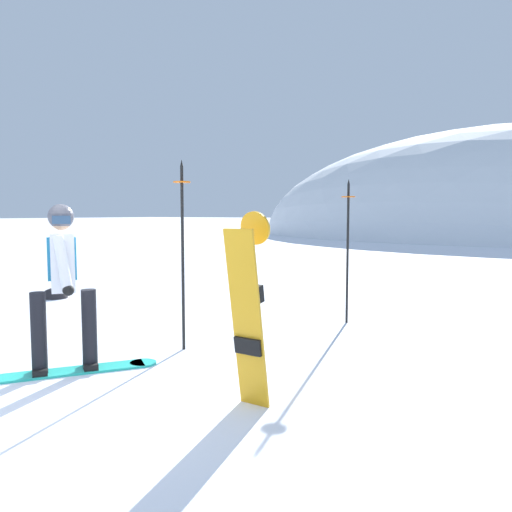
{
  "coord_description": "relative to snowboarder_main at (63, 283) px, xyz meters",
  "views": [
    {
      "loc": [
        3.85,
        -2.4,
        1.62
      ],
      "look_at": [
        -0.22,
        3.7,
        1.0
      ],
      "focal_mm": 35.48,
      "sensor_mm": 36.0,
      "label": 1
    }
  ],
  "objects": [
    {
      "name": "rock_mid",
      "position": [
        -4.13,
        2.71,
        -0.92
      ],
      "size": [
        0.54,
        0.46,
        0.38
      ],
      "color": "#282628",
      "rests_on": "ground"
    },
    {
      "name": "ground_plane",
      "position": [
        0.57,
        -0.72,
        -0.92
      ],
      "size": [
        300.0,
        300.0,
        0.0
      ],
      "primitive_type": "plane",
      "color": "white"
    },
    {
      "name": "spare_snowboard",
      "position": [
        2.1,
        0.25,
        -0.09
      ],
      "size": [
        0.28,
        0.29,
        1.64
      ],
      "color": "orange",
      "rests_on": "ground"
    },
    {
      "name": "piste_marker_near",
      "position": [
        0.42,
        1.33,
        0.35
      ],
      "size": [
        0.2,
        0.2,
        2.24
      ],
      "color": "black",
      "rests_on": "ground"
    },
    {
      "name": "ridge_peak_main",
      "position": [
        -0.9,
        40.64,
        -0.92
      ],
      "size": [
        38.97,
        35.07,
        16.2
      ],
      "color": "white",
      "rests_on": "ground"
    },
    {
      "name": "piste_marker_far",
      "position": [
        1.44,
        3.78,
        0.29
      ],
      "size": [
        0.2,
        0.2,
        2.12
      ],
      "color": "black",
      "rests_on": "ground"
    },
    {
      "name": "snowboarder_main",
      "position": [
        0.0,
        0.0,
        0.0
      ],
      "size": [
        1.15,
        1.57,
        1.71
      ],
      "color": "#23B7A3",
      "rests_on": "ground"
    }
  ]
}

